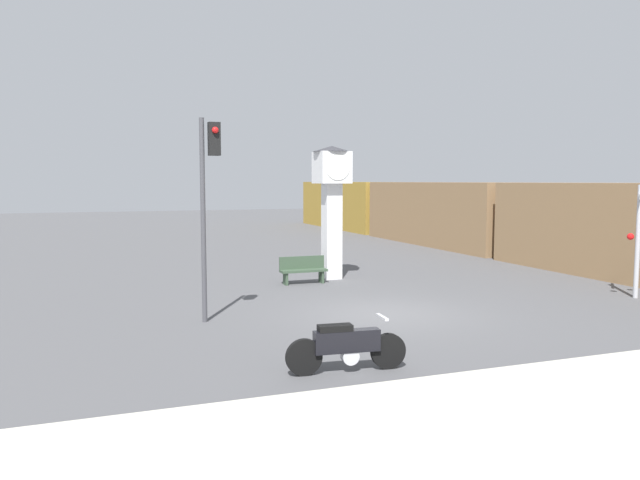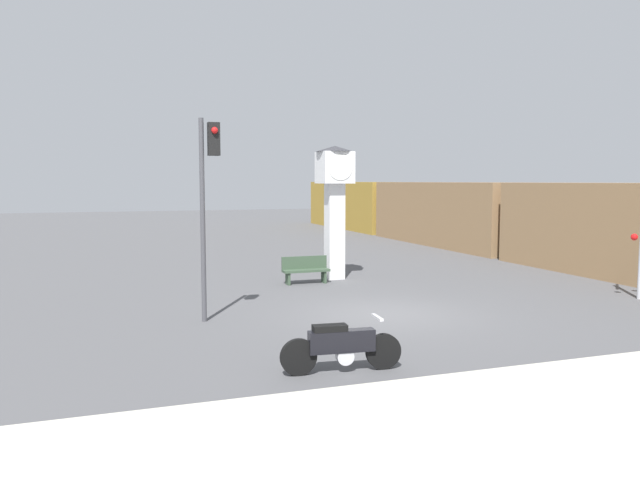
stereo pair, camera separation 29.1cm
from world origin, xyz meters
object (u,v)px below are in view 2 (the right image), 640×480
(motorcycle, at_px, (341,346))
(freight_train, at_px, (447,214))
(clock_tower, at_px, (335,191))
(traffic_light, at_px, (208,184))
(bench, at_px, (305,269))

(motorcycle, xyz_separation_m, freight_train, (13.78, 19.41, 1.22))
(motorcycle, relative_size, clock_tower, 0.48)
(clock_tower, height_order, traffic_light, traffic_light)
(bench, bearing_deg, clock_tower, 26.68)
(clock_tower, distance_m, bench, 3.01)
(motorcycle, height_order, traffic_light, traffic_light)
(motorcycle, distance_m, freight_train, 23.83)
(traffic_light, xyz_separation_m, bench, (4.02, 4.63, -2.90))
(motorcycle, distance_m, traffic_light, 5.96)
(clock_tower, height_order, bench, clock_tower)
(motorcycle, relative_size, traffic_light, 0.45)
(freight_train, bearing_deg, bench, -139.12)
(freight_train, xyz_separation_m, bench, (-11.33, -9.80, -1.21))
(freight_train, bearing_deg, motorcycle, -125.38)
(clock_tower, bearing_deg, freight_train, 42.39)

